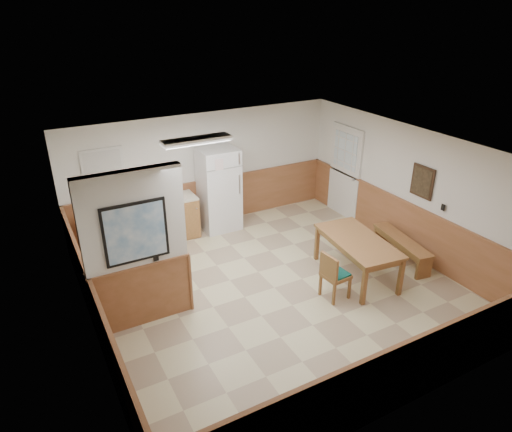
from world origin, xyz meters
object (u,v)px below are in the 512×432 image
dining_chair (332,273)px  fire_extinguisher (179,188)px  dining_table (358,244)px  soap_bottle (107,205)px  refrigerator (219,189)px  dining_bench (402,244)px

dining_chair → fire_extinguisher: size_ratio=2.04×
dining_table → fire_extinguisher: 3.77m
soap_bottle → fire_extinguisher: bearing=-0.8°
dining_table → refrigerator: bearing=120.7°
dining_bench → dining_chair: size_ratio=1.82×
refrigerator → dining_table: (1.34, -3.00, -0.25)m
dining_table → dining_chair: (-0.81, -0.35, -0.16)m
dining_bench → fire_extinguisher: (-3.36, 2.99, 0.74)m
dining_bench → soap_bottle: bearing=157.6°
refrigerator → dining_table: refrigerator is taller
dining_bench → soap_bottle: size_ratio=6.81×
refrigerator → dining_table: bearing=-65.6°
refrigerator → dining_bench: size_ratio=1.17×
dining_bench → fire_extinguisher: size_ratio=3.71×
fire_extinguisher → soap_bottle: fire_extinguisher is taller
dining_bench → fire_extinguisher: 4.56m
dining_table → dining_chair: 0.90m
dining_bench → dining_chair: (-1.97, -0.39, 0.15)m
refrigerator → soap_bottle: refrigerator is taller
dining_bench → soap_bottle: soap_bottle is taller
refrigerator → dining_chair: 3.41m
dining_chair → soap_bottle: soap_bottle is taller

